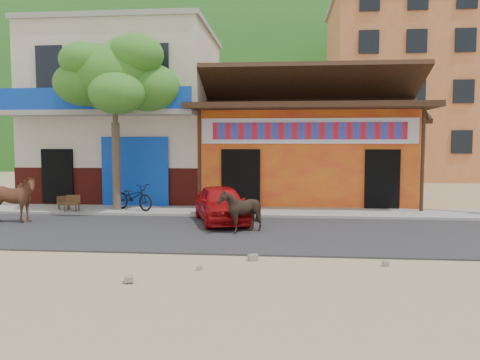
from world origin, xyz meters
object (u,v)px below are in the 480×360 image
Objects in this scene: tree at (115,123)px; cafe_chair_right at (63,197)px; cafe_chair_left at (72,196)px; red_car at (221,204)px; scooter at (133,197)px; cow_tan at (9,199)px; cow_dark at (240,211)px.

tree is 3.19m from cafe_chair_right.
red_car is at bearing -23.06° from cafe_chair_left.
red_car is at bearing -50.68° from cafe_chair_right.
cafe_chair_left is (-5.28, 1.28, 0.01)m from red_car.
tree is at bearing 113.51° from scooter.
cow_tan reaches higher than cafe_chair_right.
cow_tan is 1.43× the size of cow_dark.
cow_tan reaches higher than scooter.
cow_tan reaches higher than cafe_chair_left.
cafe_chair_left reaches higher than scooter.
tree is 7.08× the size of cafe_chair_right.
tree is 6.04× the size of cafe_chair_left.
tree is 2.62m from scooter.
cow_tan is at bearing -126.11° from cafe_chair_left.
cow_dark is 1.74m from red_car.
red_car is 5.43m from cafe_chair_left.
tree is at bearing 137.92° from red_car.
cafe_chair_right is (-5.75, 1.65, -0.06)m from red_car.
cafe_chair_left is at bearing -73.18° from cafe_chair_right.
scooter is at bearing -3.94° from tree.
cow_dark is 1.38× the size of cafe_chair_right.
red_car is (6.27, 0.71, -0.14)m from cow_tan.
cow_tan is at bearing -91.98° from cow_dark.
cow_tan is 2.23m from cafe_chair_left.
red_car is at bearing -90.46° from scooter.
cow_dark is at bearing -36.26° from tree.
cafe_chair_left is at bearing -160.35° from tree.
cow_tan reaches higher than cow_dark.
tree reaches higher than red_car.
scooter is 2.04× the size of cafe_chair_right.
cow_dark is 1.17× the size of cafe_chair_left.
scooter is 1.74× the size of cafe_chair_left.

